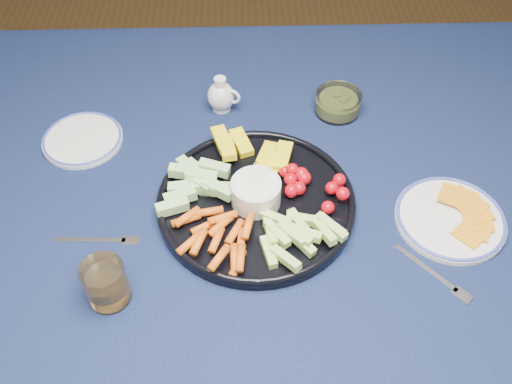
{
  "coord_description": "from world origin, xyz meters",
  "views": [
    {
      "loc": [
        -0.06,
        -0.81,
        1.6
      ],
      "look_at": [
        -0.04,
        -0.1,
        0.79
      ],
      "focal_mm": 40.0,
      "sensor_mm": 36.0,
      "label": 1
    }
  ],
  "objects_px": {
    "creamer_pitcher": "(221,96)",
    "juice_tumbler": "(107,285)",
    "crudite_platter": "(255,199)",
    "dining_table": "(272,198)",
    "side_plate_extra": "(82,139)",
    "pickle_bowl": "(338,104)",
    "cheese_plate": "(451,217)"
  },
  "relations": [
    {
      "from": "pickle_bowl",
      "to": "cheese_plate",
      "type": "relative_size",
      "value": 0.49
    },
    {
      "from": "cheese_plate",
      "to": "juice_tumbler",
      "type": "height_order",
      "value": "juice_tumbler"
    },
    {
      "from": "juice_tumbler",
      "to": "crudite_platter",
      "type": "bearing_deg",
      "value": 37.52
    },
    {
      "from": "crudite_platter",
      "to": "cheese_plate",
      "type": "xyz_separation_m",
      "value": [
        0.37,
        -0.05,
        -0.01
      ]
    },
    {
      "from": "crudite_platter",
      "to": "juice_tumbler",
      "type": "xyz_separation_m",
      "value": [
        -0.25,
        -0.19,
        0.02
      ]
    },
    {
      "from": "pickle_bowl",
      "to": "juice_tumbler",
      "type": "distance_m",
      "value": 0.65
    },
    {
      "from": "crudite_platter",
      "to": "pickle_bowl",
      "type": "xyz_separation_m",
      "value": [
        0.2,
        0.28,
        -0.0
      ]
    },
    {
      "from": "cheese_plate",
      "to": "crudite_platter",
      "type": "bearing_deg",
      "value": 172.77
    },
    {
      "from": "pickle_bowl",
      "to": "cheese_plate",
      "type": "xyz_separation_m",
      "value": [
        0.18,
        -0.33,
        -0.01
      ]
    },
    {
      "from": "crudite_platter",
      "to": "cheese_plate",
      "type": "bearing_deg",
      "value": -7.23
    },
    {
      "from": "pickle_bowl",
      "to": "side_plate_extra",
      "type": "distance_m",
      "value": 0.57
    },
    {
      "from": "pickle_bowl",
      "to": "side_plate_extra",
      "type": "xyz_separation_m",
      "value": [
        -0.56,
        -0.08,
        -0.01
      ]
    },
    {
      "from": "dining_table",
      "to": "creamer_pitcher",
      "type": "xyz_separation_m",
      "value": [
        -0.11,
        0.2,
        0.12
      ]
    },
    {
      "from": "dining_table",
      "to": "crudite_platter",
      "type": "bearing_deg",
      "value": -112.99
    },
    {
      "from": "creamer_pitcher",
      "to": "cheese_plate",
      "type": "xyz_separation_m",
      "value": [
        0.44,
        -0.34,
        -0.03
      ]
    },
    {
      "from": "crudite_platter",
      "to": "side_plate_extra",
      "type": "bearing_deg",
      "value": 152.1
    },
    {
      "from": "cheese_plate",
      "to": "creamer_pitcher",
      "type": "bearing_deg",
      "value": 142.05
    },
    {
      "from": "creamer_pitcher",
      "to": "pickle_bowl",
      "type": "relative_size",
      "value": 0.83
    },
    {
      "from": "creamer_pitcher",
      "to": "juice_tumbler",
      "type": "height_order",
      "value": "same"
    },
    {
      "from": "juice_tumbler",
      "to": "side_plate_extra",
      "type": "xyz_separation_m",
      "value": [
        -0.11,
        0.39,
        -0.03
      ]
    },
    {
      "from": "crudite_platter",
      "to": "creamer_pitcher",
      "type": "distance_m",
      "value": 0.3
    },
    {
      "from": "crudite_platter",
      "to": "pickle_bowl",
      "type": "relative_size",
      "value": 3.74
    },
    {
      "from": "creamer_pitcher",
      "to": "cheese_plate",
      "type": "distance_m",
      "value": 0.56
    },
    {
      "from": "cheese_plate",
      "to": "side_plate_extra",
      "type": "distance_m",
      "value": 0.78
    },
    {
      "from": "crudite_platter",
      "to": "side_plate_extra",
      "type": "distance_m",
      "value": 0.41
    },
    {
      "from": "crudite_platter",
      "to": "pickle_bowl",
      "type": "height_order",
      "value": "crudite_platter"
    },
    {
      "from": "pickle_bowl",
      "to": "cheese_plate",
      "type": "bearing_deg",
      "value": -61.6
    },
    {
      "from": "crudite_platter",
      "to": "side_plate_extra",
      "type": "xyz_separation_m",
      "value": [
        -0.37,
        0.19,
        -0.01
      ]
    },
    {
      "from": "creamer_pitcher",
      "to": "side_plate_extra",
      "type": "height_order",
      "value": "creamer_pitcher"
    },
    {
      "from": "dining_table",
      "to": "side_plate_extra",
      "type": "relative_size",
      "value": 9.73
    },
    {
      "from": "dining_table",
      "to": "crudite_platter",
      "type": "distance_m",
      "value": 0.15
    },
    {
      "from": "dining_table",
      "to": "crudite_platter",
      "type": "xyz_separation_m",
      "value": [
        -0.04,
        -0.1,
        0.11
      ]
    }
  ]
}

